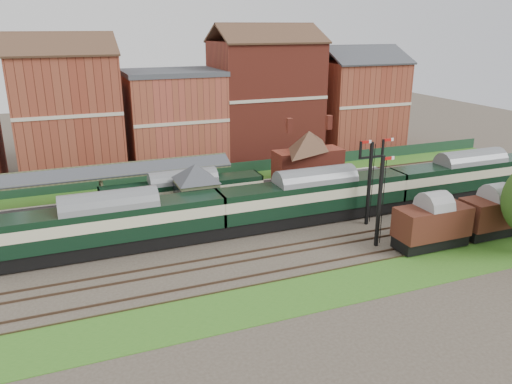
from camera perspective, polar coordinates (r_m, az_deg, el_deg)
name	(u,v)px	position (r m, az deg, el deg)	size (l,w,h in m)	color
ground	(239,233)	(45.75, -1.95, -4.67)	(160.00, 160.00, 0.00)	#473D33
grass_back	(194,183)	(60.14, -7.12, 0.97)	(90.00, 4.50, 0.06)	#2D6619
grass_front	(297,295)	(35.84, 4.70, -11.64)	(90.00, 5.00, 0.06)	#2D6619
fence	(189,173)	(61.79, -7.63, 2.13)	(90.00, 0.12, 1.50)	#193823
platform	(163,201)	(53.18, -10.62, -1.03)	(55.00, 3.40, 1.00)	#2D2D2D
signal_box	(197,193)	(46.71, -6.81, -0.11)	(5.40, 5.40, 6.00)	#627150
brick_hut	(275,202)	(49.86, 2.18, -1.20)	(3.20, 2.64, 2.94)	maroon
station_building	(308,154)	(57.59, 6.00, 4.29)	(8.10, 8.10, 5.90)	maroon
canopy	(99,169)	(51.28, -17.47, 2.47)	(26.00, 3.89, 4.08)	#4A5032
semaphore_bracket	(370,178)	(47.33, 12.89, 1.62)	(3.60, 0.25, 8.18)	black
semaphore_siding	(380,200)	(42.87, 13.97, -0.90)	(1.23, 0.25, 8.00)	black
town_backdrop	(173,114)	(67.03, -9.51, 8.81)	(69.00, 10.00, 16.00)	maroon
dmu_train	(315,196)	(47.79, 6.72, -0.51)	(56.52, 2.97, 4.34)	black
platform_railcar	(184,193)	(49.92, -8.27, -0.16)	(16.09, 2.54, 3.70)	black
goods_van_a	(432,224)	(44.48, 19.47, -3.44)	(6.33, 2.74, 3.84)	black
goods_van_b	(494,213)	(49.14, 25.60, -2.22)	(6.21, 2.69, 3.77)	black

